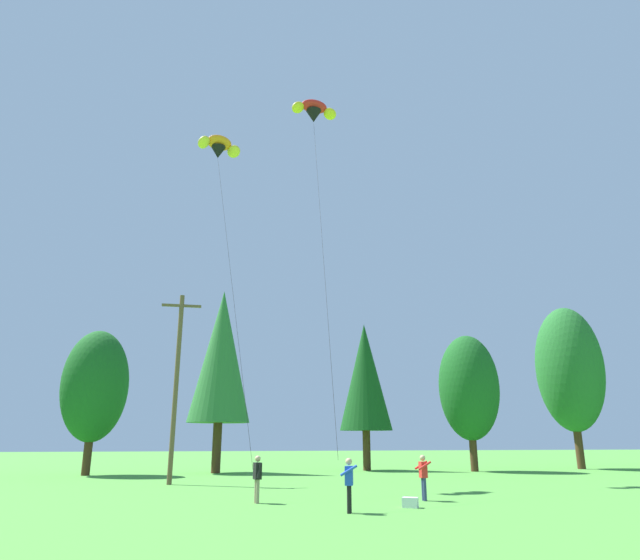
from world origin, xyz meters
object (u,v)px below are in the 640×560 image
Objects in this scene: kite_flyer_far at (423,474)px; picnic_cooler at (410,503)px; parafoil_kite_mid_red_yellow at (314,111)px; parafoil_kite_high_orange at (219,147)px; kite_flyer_mid at (349,480)px; kite_flyer_near at (257,475)px; utility_pole at (176,381)px.

picnic_cooler is at bearing -122.99° from kite_flyer_far.
picnic_cooler is at bearing -87.36° from parafoil_kite_mid_red_yellow.
parafoil_kite_high_orange is 9.02m from parafoil_kite_mid_red_yellow.
kite_flyer_far is 3.25× the size of picnic_cooler.
kite_flyer_mid is at bearing -96.31° from parafoil_kite_mid_red_yellow.
kite_flyer_near is at bearing 176.59° from kite_flyer_far.
kite_flyer_near is 0.09× the size of parafoil_kite_high_orange.
kite_flyer_mid is 23.17m from parafoil_kite_high_orange.
kite_flyer_mid is at bearing -140.90° from kite_flyer_far.
picnic_cooler is (2.44, 1.02, -0.83)m from kite_flyer_mid.
kite_flyer_near is 27.46m from parafoil_kite_mid_red_yellow.
kite_flyer_far is (6.44, -0.38, 0.01)m from kite_flyer_near.
utility_pole is 0.42× the size of parafoil_kite_mid_red_yellow.
parafoil_kite_mid_red_yellow reaches higher than utility_pole.
kite_flyer_far is at bearing 39.10° from kite_flyer_mid.
parafoil_kite_mid_red_yellow is at bearing 70.37° from kite_flyer_near.
utility_pole is at bearing 135.08° from kite_flyer_far.
parafoil_kite_mid_red_yellow is (1.76, 15.88, 24.07)m from kite_flyer_mid.
utility_pole is at bearing 115.88° from kite_flyer_mid.
picnic_cooler is (0.68, -14.86, -24.90)m from parafoil_kite_mid_red_yellow.
parafoil_kite_high_orange is 37.09× the size of picnic_cooler.
parafoil_kite_high_orange is at bearing -14.68° from utility_pole.
parafoil_kite_mid_red_yellow reaches higher than kite_flyer_far.
parafoil_kite_high_orange is (1.58, -0.41, 14.34)m from utility_pole.
parafoil_kite_mid_red_yellow is at bearing 83.69° from kite_flyer_mid.
kite_flyer_far is 27.34m from parafoil_kite_mid_red_yellow.
picnic_cooler is (5.12, -2.42, -0.82)m from kite_flyer_near.
utility_pole reaches higher than kite_flyer_far.
parafoil_kite_high_orange reaches higher than kite_flyer_mid.
kite_flyer_near is 6.45m from kite_flyer_far.
kite_flyer_near and kite_flyer_mid have the same top height.
kite_flyer_mid is 28.89m from parafoil_kite_mid_red_yellow.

